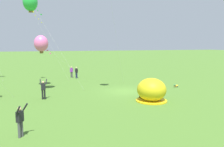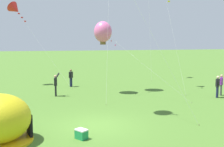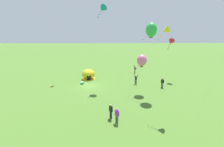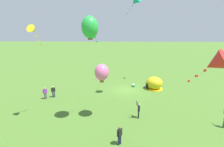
% 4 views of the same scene
% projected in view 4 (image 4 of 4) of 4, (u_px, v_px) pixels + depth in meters
% --- Properties ---
extents(ground_plane, '(300.00, 300.00, 0.00)m').
position_uv_depth(ground_plane, '(127.00, 90.00, 24.91)').
color(ground_plane, '#477028').
extents(popup_tent, '(2.81, 2.81, 2.10)m').
position_uv_depth(popup_tent, '(154.00, 83.00, 25.20)').
color(popup_tent, gold).
rests_on(popup_tent, ground).
extents(cooler_box, '(0.57, 0.64, 0.44)m').
position_uv_depth(cooler_box, '(133.00, 86.00, 26.35)').
color(cooler_box, '#1E8C4C').
rests_on(cooler_box, ground).
extents(toddler_crawling, '(0.29, 0.55, 0.32)m').
position_uv_depth(toddler_crawling, '(125.00, 77.00, 31.33)').
color(toddler_crawling, gold).
rests_on(toddler_crawling, ground).
extents(person_center_field, '(0.45, 0.44, 1.72)m').
position_uv_depth(person_center_field, '(120.00, 135.00, 12.45)').
color(person_center_field, '#1E2347').
rests_on(person_center_field, ground).
extents(person_arms_raised, '(0.52, 0.67, 1.89)m').
position_uv_depth(person_arms_raised, '(139.00, 110.00, 16.45)').
color(person_arms_raised, black).
rests_on(person_arms_raised, ground).
extents(person_with_toddler, '(0.44, 0.45, 1.72)m').
position_uv_depth(person_with_toddler, '(45.00, 93.00, 21.29)').
color(person_with_toddler, '#4C4C51').
rests_on(person_with_toddler, ground).
extents(person_far_back, '(0.50, 0.41, 1.72)m').
position_uv_depth(person_far_back, '(53.00, 91.00, 21.83)').
color(person_far_back, '#1E2347').
rests_on(person_far_back, ground).
extents(kite_teal, '(6.51, 5.26, 13.86)m').
position_uv_depth(kite_teal, '(135.00, 1.00, 19.14)').
color(kite_teal, silver).
rests_on(kite_teal, ground).
extents(kite_pink, '(5.43, 6.67, 6.08)m').
position_uv_depth(kite_pink, '(102.00, 72.00, 15.56)').
color(kite_pink, silver).
rests_on(kite_pink, ground).
extents(kite_yellow, '(0.89, 5.00, 9.93)m').
position_uv_depth(kite_yellow, '(33.00, 30.00, 13.92)').
color(kite_yellow, silver).
rests_on(kite_yellow, ground).
extents(kite_red, '(5.59, 5.34, 8.38)m').
position_uv_depth(kite_red, '(216.00, 63.00, 7.70)').
color(kite_red, silver).
rests_on(kite_red, ground).
extents(kite_green, '(2.95, 6.08, 10.65)m').
position_uv_depth(kite_green, '(90.00, 27.00, 13.55)').
color(kite_green, silver).
rests_on(kite_green, ground).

